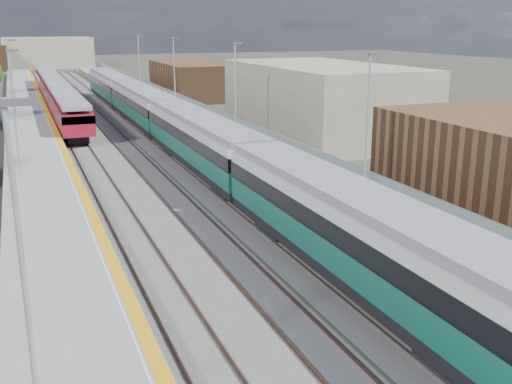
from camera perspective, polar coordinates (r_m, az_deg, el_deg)
ground at (r=55.97m, az=-11.16°, el=5.21°), size 320.00×320.00×0.00m
ballast_bed at (r=58.05m, az=-13.82°, el=5.45°), size 10.50×155.00×0.06m
tracks at (r=59.75m, az=-13.49°, el=5.83°), size 8.96×160.00×0.17m
platform_right at (r=59.43m, az=-6.62°, el=6.52°), size 4.70×155.00×8.52m
platform_left at (r=57.45m, az=-20.59°, el=5.30°), size 4.30×155.00×8.52m
green_train at (r=50.90m, az=-8.51°, el=6.92°), size 2.94×81.68×3.23m
red_train at (r=77.66m, az=-18.54°, el=9.03°), size 2.67×54.23×3.37m
tree_d at (r=79.77m, az=2.06°, el=11.01°), size 4.03×4.03×5.47m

